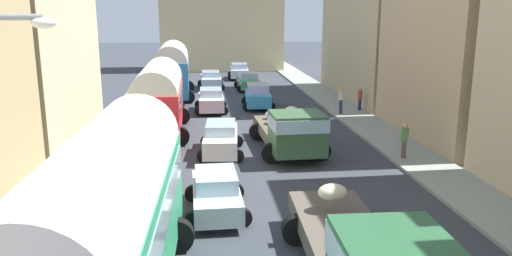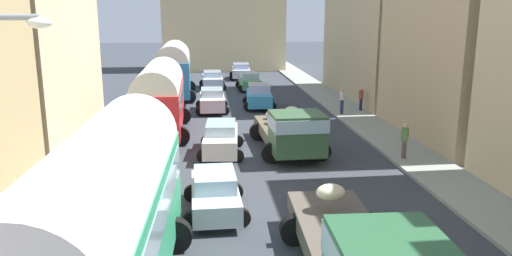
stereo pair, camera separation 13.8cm
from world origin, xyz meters
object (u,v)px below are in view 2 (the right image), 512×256
at_px(parked_bus_2, 174,68).
at_px(car_2, 241,71).
at_px(car_4, 221,138).
at_px(car_6, 212,80).
at_px(pedestrian_2, 361,98).
at_px(car_3, 215,193).
at_px(car_1, 249,81).
at_px(parked_bus_0, 104,216).
at_px(pedestrian_0, 342,100).
at_px(car_5, 212,100).
at_px(parked_bus_1, 160,96).
at_px(cargo_truck_1, 291,129).
at_px(car_0, 259,96).
at_px(pedestrian_1, 405,139).

distance_m(parked_bus_2, car_2, 12.28).
bearing_deg(car_4, car_6, 90.13).
distance_m(parked_bus_2, pedestrian_2, 14.52).
bearing_deg(car_3, car_2, 84.31).
distance_m(car_1, car_4, 19.67).
height_order(car_3, car_4, car_4).
xyz_separation_m(parked_bus_2, car_1, (6.15, 3.44, -1.60)).
height_order(parked_bus_0, car_2, parked_bus_0).
relative_size(car_4, pedestrian_0, 2.33).
height_order(car_2, car_4, car_4).
distance_m(parked_bus_0, car_5, 22.98).
relative_size(car_3, car_4, 0.90).
distance_m(parked_bus_0, car_4, 12.96).
bearing_deg(parked_bus_1, parked_bus_0, -89.18).
height_order(parked_bus_0, car_3, parked_bus_0).
height_order(car_2, car_6, car_2).
bearing_deg(car_2, car_6, -115.97).
relative_size(parked_bus_1, pedestrian_2, 4.82).
height_order(parked_bus_0, pedestrian_0, parked_bus_0).
distance_m(car_3, car_5, 17.26).
height_order(parked_bus_0, car_1, parked_bus_0).
distance_m(parked_bus_0, parked_bus_2, 28.52).
distance_m(cargo_truck_1, pedestrian_2, 11.26).
bearing_deg(car_1, car_3, -97.62).
bearing_deg(parked_bus_2, cargo_truck_1, -68.74).
height_order(car_0, car_3, car_0).
bearing_deg(car_6, pedestrian_0, -56.88).
bearing_deg(car_5, pedestrian_0, -14.24).
relative_size(cargo_truck_1, pedestrian_1, 3.90).
bearing_deg(parked_bus_1, car_4, -53.29).
bearing_deg(pedestrian_1, parked_bus_0, -136.20).
xyz_separation_m(car_4, car_6, (-0.05, 20.56, -0.01)).
xyz_separation_m(car_1, pedestrian_2, (6.52, -10.39, 0.22)).
bearing_deg(car_6, parked_bus_0, -94.93).
distance_m(parked_bus_1, pedestrian_1, 12.92).
height_order(parked_bus_0, car_6, parked_bus_0).
xyz_separation_m(car_5, pedestrian_1, (8.41, -12.16, 0.22)).
distance_m(car_4, car_6, 20.56).
distance_m(parked_bus_0, car_6, 33.25).
bearing_deg(car_6, cargo_truck_1, -80.95).
bearing_deg(car_4, car_0, 75.04).
bearing_deg(pedestrian_1, parked_bus_1, 151.48).
bearing_deg(pedestrian_0, car_4, -134.79).
bearing_deg(parked_bus_2, car_3, -83.53).
height_order(cargo_truck_1, car_1, cargo_truck_1).
bearing_deg(parked_bus_0, pedestrian_0, 62.03).
distance_m(cargo_truck_1, car_1, 19.71).
relative_size(car_1, pedestrian_1, 2.28).
relative_size(car_1, car_2, 1.00).
xyz_separation_m(cargo_truck_1, car_1, (-0.18, 19.70, -0.45)).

